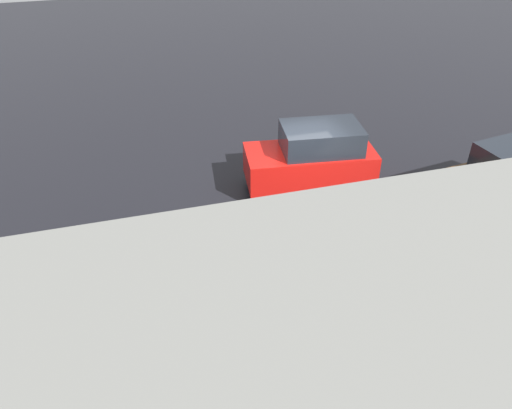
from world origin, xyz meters
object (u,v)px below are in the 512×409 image
Objects in this scene: fire_hydrant at (199,284)px; pedestrian at (162,277)px; parked_sedan at (512,177)px; sign_post at (193,284)px; moving_hatchback at (313,158)px.

fire_hydrant is 0.88m from pedestrian.
parked_sedan is 1.88× the size of sign_post.
sign_post is (0.27, 1.21, 1.18)m from fire_hydrant.
moving_hatchback is 5.74m from parked_sedan.
fire_hydrant is at bearing 42.28° from moving_hatchback.
moving_hatchback reaches higher than pedestrian.
sign_post is at bearing 14.56° from parked_sedan.
parked_sedan is (-5.13, 2.57, -0.03)m from moving_hatchback.
moving_hatchback is at bearing -26.57° from parked_sedan.
parked_sedan is 9.99m from sign_post.
parked_sedan reaches higher than pedestrian.
pedestrian is at bearing -11.53° from fire_hydrant.
parked_sedan is 9.48m from fire_hydrant.
parked_sedan is 3.69× the size of pedestrian.
fire_hydrant is (9.37, 1.29, -0.60)m from parked_sedan.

